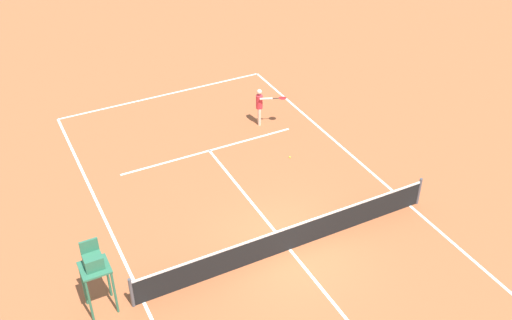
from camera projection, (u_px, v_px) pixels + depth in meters
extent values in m
plane|color=#AD5933|center=(290.00, 249.00, 18.97)|extent=(60.00, 60.00, 0.00)
cube|color=white|center=(164.00, 95.00, 27.54)|extent=(9.71, 0.10, 0.01)
cube|color=white|center=(410.00, 206.00, 20.80)|extent=(0.10, 23.37, 0.01)
cube|color=white|center=(144.00, 302.00, 17.13)|extent=(0.10, 23.37, 0.01)
cube|color=white|center=(209.00, 151.00, 23.68)|extent=(7.28, 0.10, 0.01)
cube|color=white|center=(290.00, 249.00, 18.97)|extent=(0.10, 12.85, 0.01)
cylinder|color=#4C4C51|center=(419.00, 191.00, 20.61)|extent=(0.10, 0.10, 1.07)
cylinder|color=#4C4C51|center=(132.00, 293.00, 16.72)|extent=(0.10, 0.10, 1.07)
cube|color=black|center=(290.00, 239.00, 18.71)|extent=(10.31, 0.03, 0.91)
cube|color=white|center=(291.00, 227.00, 18.44)|extent=(10.31, 0.04, 0.06)
cylinder|color=beige|center=(259.00, 115.00, 25.27)|extent=(0.12, 0.12, 0.77)
cylinder|color=beige|center=(259.00, 117.00, 25.11)|extent=(0.12, 0.12, 0.77)
cylinder|color=red|center=(259.00, 102.00, 24.80)|extent=(0.28, 0.28, 0.60)
sphere|color=beige|center=(259.00, 92.00, 24.54)|extent=(0.22, 0.22, 0.22)
cylinder|color=beige|center=(259.00, 99.00, 24.94)|extent=(0.09, 0.09, 0.53)
cylinder|color=beige|center=(266.00, 99.00, 24.54)|extent=(0.53, 0.28, 0.09)
cylinder|color=black|center=(276.00, 98.00, 24.57)|extent=(0.25, 0.13, 0.04)
ellipsoid|color=red|center=(283.00, 98.00, 24.59)|extent=(0.40, 0.38, 0.04)
sphere|color=#CCE033|center=(290.00, 157.00, 23.24)|extent=(0.07, 0.07, 0.07)
cylinder|color=#2D6B4C|center=(115.00, 293.00, 16.41)|extent=(0.07, 0.07, 1.55)
cylinder|color=#2D6B4C|center=(90.00, 301.00, 16.15)|extent=(0.07, 0.07, 1.55)
cylinder|color=#2D6B4C|center=(108.00, 276.00, 16.93)|extent=(0.07, 0.07, 1.55)
cylinder|color=#2D6B4C|center=(83.00, 284.00, 16.66)|extent=(0.07, 0.07, 1.55)
cube|color=#2D6B4C|center=(95.00, 268.00, 16.08)|extent=(0.80, 0.80, 0.06)
cube|color=#2D6B4C|center=(93.00, 261.00, 15.95)|extent=(0.50, 0.44, 0.40)
cube|color=#2D6B4C|center=(89.00, 247.00, 15.90)|extent=(0.50, 0.06, 0.50)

